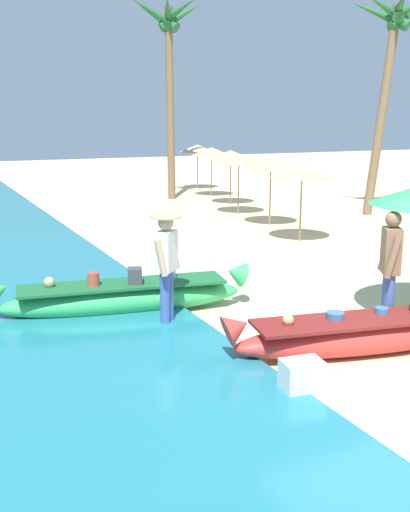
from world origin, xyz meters
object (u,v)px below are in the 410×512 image
object	(u,v)px
palm_tree_tall_inland	(168,41)
person_vendor_hatted	(166,260)
boat_red_foreground	(370,333)
palm_tree_leaning_seaward	(392,40)
boat_green_midground	(124,297)
person_tourist_customer	(390,266)
cooler_box	(302,379)

from	to	relation	value
palm_tree_tall_inland	person_vendor_hatted	bearing A→B (deg)	-112.82
boat_red_foreground	palm_tree_leaning_seaward	size ratio (longest dim) A/B	0.60
boat_green_midground	person_vendor_hatted	size ratio (longest dim) A/B	2.31
person_vendor_hatted	person_tourist_customer	size ratio (longest dim) A/B	1.00
boat_red_foreground	palm_tree_leaning_seaward	world-z (taller)	palm_tree_leaning_seaward
person_tourist_customer	palm_tree_tall_inland	bearing A→B (deg)	78.88
boat_green_midground	person_vendor_hatted	distance (m)	1.19
person_vendor_hatted	person_tourist_customer	bearing A→B (deg)	-31.30
person_vendor_hatted	cooler_box	bearing A→B (deg)	-79.99
boat_red_foreground	cooler_box	xyz separation A→B (m)	(-1.52, -0.67, -0.06)
person_tourist_customer	cooler_box	distance (m)	2.55
boat_green_midground	cooler_box	size ratio (longest dim) A/B	9.17
boat_red_foreground	palm_tree_leaning_seaward	distance (m)	13.32
person_tourist_customer	cooler_box	world-z (taller)	person_tourist_customer
boat_red_foreground	boat_green_midground	world-z (taller)	boat_green_midground
boat_green_midground	cooler_box	bearing A→B (deg)	-76.49
person_tourist_customer	palm_tree_leaning_seaward	world-z (taller)	palm_tree_leaning_seaward
palm_tree_leaning_seaward	cooler_box	world-z (taller)	palm_tree_leaning_seaward
cooler_box	person_vendor_hatted	bearing A→B (deg)	108.78
palm_tree_tall_inland	cooler_box	xyz separation A→B (m)	(-5.09, -15.92, -5.52)
boat_green_midground	palm_tree_leaning_seaward	world-z (taller)	palm_tree_leaning_seaward
boat_red_foreground	person_tourist_customer	world-z (taller)	person_tourist_customer
boat_red_foreground	person_tourist_customer	distance (m)	1.06
person_vendor_hatted	cooler_box	distance (m)	2.85
boat_green_midground	cooler_box	xyz separation A→B (m)	(0.85, -3.54, -0.07)
person_vendor_hatted	palm_tree_leaning_seaward	size ratio (longest dim) A/B	0.26
person_tourist_customer	palm_tree_leaning_seaward	bearing A→B (deg)	48.25
cooler_box	boat_red_foreground	bearing A→B (deg)	32.38
palm_tree_leaning_seaward	person_vendor_hatted	bearing A→B (deg)	-145.86
boat_green_midground	palm_tree_tall_inland	size ratio (longest dim) A/B	0.56
person_vendor_hatted	boat_green_midground	bearing A→B (deg)	113.81
person_vendor_hatted	palm_tree_tall_inland	xyz separation A→B (m)	(5.57, 13.23, 4.71)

